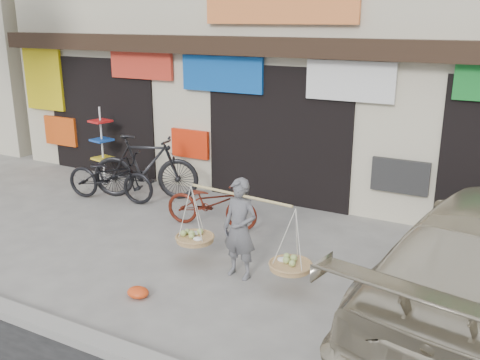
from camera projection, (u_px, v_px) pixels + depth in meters
The scene contains 9 objects.
ground at pixel (177, 271), 7.84m from camera, with size 70.00×70.00×0.00m, color gray.
kerb at pixel (76, 336), 6.14m from camera, with size 70.00×0.25×0.12m, color gray.
shophouse_block at pixel (333, 23), 12.23m from camera, with size 14.00×6.32×7.00m.
street_vendor at pixel (240, 233), 7.50m from camera, with size 2.19×0.73×1.46m.
bike_0 at pixel (110, 176), 10.73m from camera, with size 0.67×1.93×1.01m, color black.
bike_1 at pixel (145, 167), 10.85m from camera, with size 0.62×2.20×1.32m, color black.
bike_2 at pixel (212, 203), 9.38m from camera, with size 0.59×1.68×0.88m, color #4F180D.
display_rack at pixel (103, 152), 11.97m from camera, with size 0.48×0.48×1.70m.
red_bag at pixel (138, 292), 7.09m from camera, with size 0.31×0.25×0.14m, color #E94515.
Camera 1 is at (4.20, -5.81, 3.56)m, focal length 40.00 mm.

